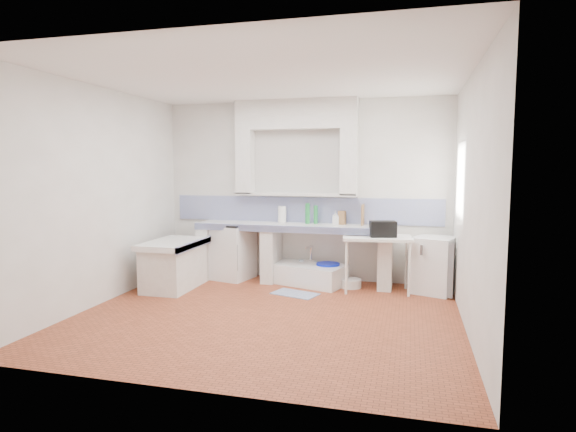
% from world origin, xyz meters
% --- Properties ---
extents(floor, '(4.50, 4.50, 0.00)m').
position_xyz_m(floor, '(0.00, 0.00, 0.00)').
color(floor, '#9C4629').
rests_on(floor, ground).
extents(ceiling, '(4.50, 4.50, 0.00)m').
position_xyz_m(ceiling, '(0.00, 0.00, 2.80)').
color(ceiling, white).
rests_on(ceiling, ground).
extents(wall_back, '(4.50, 0.00, 4.50)m').
position_xyz_m(wall_back, '(0.00, 2.00, 1.40)').
color(wall_back, white).
rests_on(wall_back, ground).
extents(wall_front, '(4.50, 0.00, 4.50)m').
position_xyz_m(wall_front, '(0.00, -2.00, 1.40)').
color(wall_front, white).
rests_on(wall_front, ground).
extents(wall_left, '(0.00, 4.50, 4.50)m').
position_xyz_m(wall_left, '(-2.25, 0.00, 1.40)').
color(wall_left, white).
rests_on(wall_left, ground).
extents(wall_right, '(0.00, 4.50, 4.50)m').
position_xyz_m(wall_right, '(2.25, 0.00, 1.40)').
color(wall_right, white).
rests_on(wall_right, ground).
extents(alcove_mass, '(1.90, 0.25, 0.45)m').
position_xyz_m(alcove_mass, '(-0.10, 1.88, 2.58)').
color(alcove_mass, white).
rests_on(alcove_mass, ground).
extents(window_frame, '(0.35, 0.86, 1.06)m').
position_xyz_m(window_frame, '(2.42, 1.20, 1.60)').
color(window_frame, '#3D2713').
rests_on(window_frame, ground).
extents(lace_valance, '(0.01, 0.84, 0.24)m').
position_xyz_m(lace_valance, '(2.28, 1.20, 1.98)').
color(lace_valance, white).
rests_on(lace_valance, ground).
extents(counter_slab, '(3.00, 0.60, 0.08)m').
position_xyz_m(counter_slab, '(-0.10, 1.70, 0.86)').
color(counter_slab, white).
rests_on(counter_slab, ground).
extents(counter_lip, '(3.00, 0.04, 0.10)m').
position_xyz_m(counter_lip, '(-0.10, 1.42, 0.86)').
color(counter_lip, navy).
rests_on(counter_lip, ground).
extents(counter_pier_left, '(0.20, 0.55, 0.82)m').
position_xyz_m(counter_pier_left, '(-1.50, 1.70, 0.41)').
color(counter_pier_left, white).
rests_on(counter_pier_left, ground).
extents(counter_pier_mid, '(0.20, 0.55, 0.82)m').
position_xyz_m(counter_pier_mid, '(-0.45, 1.70, 0.41)').
color(counter_pier_mid, white).
rests_on(counter_pier_mid, ground).
extents(counter_pier_right, '(0.20, 0.55, 0.82)m').
position_xyz_m(counter_pier_right, '(1.30, 1.70, 0.41)').
color(counter_pier_right, white).
rests_on(counter_pier_right, ground).
extents(peninsula_top, '(0.70, 1.10, 0.08)m').
position_xyz_m(peninsula_top, '(-1.70, 0.90, 0.66)').
color(peninsula_top, white).
rests_on(peninsula_top, ground).
extents(peninsula_base, '(0.60, 1.00, 0.62)m').
position_xyz_m(peninsula_base, '(-1.70, 0.90, 0.31)').
color(peninsula_base, white).
rests_on(peninsula_base, ground).
extents(peninsula_lip, '(0.04, 1.10, 0.10)m').
position_xyz_m(peninsula_lip, '(-1.37, 0.90, 0.66)').
color(peninsula_lip, navy).
rests_on(peninsula_lip, ground).
extents(backsplash, '(4.27, 0.03, 0.40)m').
position_xyz_m(backsplash, '(0.00, 1.99, 1.10)').
color(backsplash, navy).
rests_on(backsplash, ground).
extents(stove, '(0.72, 0.71, 0.85)m').
position_xyz_m(stove, '(-1.11, 1.70, 0.43)').
color(stove, white).
rests_on(stove, ground).
extents(sink, '(1.27, 0.93, 0.27)m').
position_xyz_m(sink, '(0.14, 1.66, 0.14)').
color(sink, white).
rests_on(sink, ground).
extents(side_table, '(1.00, 0.62, 0.04)m').
position_xyz_m(side_table, '(1.19, 1.45, 0.40)').
color(side_table, white).
rests_on(side_table, ground).
extents(fridge, '(0.66, 0.66, 0.80)m').
position_xyz_m(fridge, '(1.98, 1.58, 0.40)').
color(fridge, white).
rests_on(fridge, ground).
extents(bucket_red, '(0.30, 0.30, 0.26)m').
position_xyz_m(bucket_red, '(-0.25, 1.63, 0.13)').
color(bucket_red, '#B9351A').
rests_on(bucket_red, ground).
extents(bucket_orange, '(0.38, 0.38, 0.27)m').
position_xyz_m(bucket_orange, '(0.23, 1.59, 0.14)').
color(bucket_orange, '#D94212').
rests_on(bucket_orange, ground).
extents(bucket_blue, '(0.47, 0.47, 0.33)m').
position_xyz_m(bucket_blue, '(0.45, 1.65, 0.17)').
color(bucket_blue, '#091BC5').
rests_on(bucket_blue, ground).
extents(basin_white, '(0.34, 0.34, 0.13)m').
position_xyz_m(basin_white, '(0.80, 1.59, 0.06)').
color(basin_white, white).
rests_on(basin_white, ground).
extents(water_bottle_a, '(0.10, 0.10, 0.33)m').
position_xyz_m(water_bottle_a, '(-0.00, 1.85, 0.16)').
color(water_bottle_a, silver).
rests_on(water_bottle_a, ground).
extents(water_bottle_b, '(0.09, 0.09, 0.31)m').
position_xyz_m(water_bottle_b, '(0.24, 1.85, 0.16)').
color(water_bottle_b, silver).
rests_on(water_bottle_b, ground).
extents(black_bag, '(0.40, 0.28, 0.22)m').
position_xyz_m(black_bag, '(1.27, 1.41, 0.91)').
color(black_bag, black).
rests_on(black_bag, side_table).
extents(green_bottle_a, '(0.07, 0.07, 0.32)m').
position_xyz_m(green_bottle_a, '(0.10, 1.83, 1.06)').
color(green_bottle_a, '#1E8038').
rests_on(green_bottle_a, counter_slab).
extents(green_bottle_b, '(0.07, 0.07, 0.28)m').
position_xyz_m(green_bottle_b, '(0.22, 1.84, 1.04)').
color(green_bottle_b, '#1E8038').
rests_on(green_bottle_b, counter_slab).
extents(knife_block, '(0.12, 0.11, 0.21)m').
position_xyz_m(knife_block, '(0.63, 1.85, 1.00)').
color(knife_block, olive).
rests_on(knife_block, counter_slab).
extents(cutting_board, '(0.03, 0.23, 0.31)m').
position_xyz_m(cutting_board, '(0.94, 1.85, 1.06)').
color(cutting_board, olive).
rests_on(cutting_board, counter_slab).
extents(paper_towel, '(0.17, 0.17, 0.26)m').
position_xyz_m(paper_towel, '(-0.31, 1.85, 1.03)').
color(paper_towel, white).
rests_on(paper_towel, counter_slab).
extents(soap_bottle, '(0.11, 0.11, 0.21)m').
position_xyz_m(soap_bottle, '(0.53, 1.85, 1.00)').
color(soap_bottle, white).
rests_on(soap_bottle, counter_slab).
extents(rug, '(0.70, 0.53, 0.01)m').
position_xyz_m(rug, '(0.10, 1.01, 0.01)').
color(rug, '#435A93').
rests_on(rug, ground).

